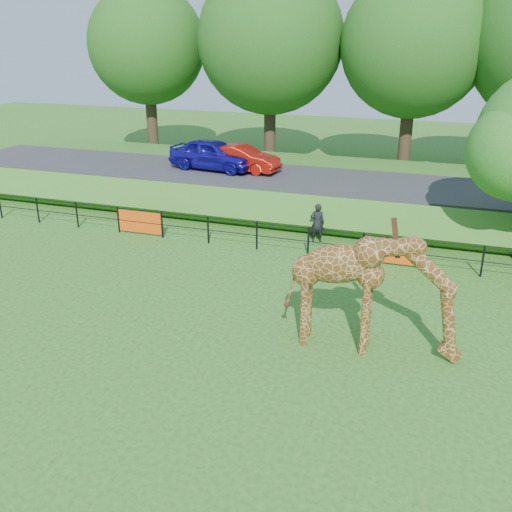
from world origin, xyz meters
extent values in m
plane|color=#246018|center=(0.00, 0.00, 0.00)|extent=(90.00, 90.00, 0.00)
cube|color=#246018|center=(0.00, 15.50, 0.65)|extent=(40.00, 9.00, 1.30)
cube|color=#303033|center=(0.00, 14.00, 1.36)|extent=(40.00, 5.00, 0.12)
imported|color=#1E15AD|center=(-6.38, 14.20, 2.17)|extent=(4.58, 2.33, 1.50)
imported|color=#B6170D|center=(-4.97, 14.31, 2.04)|extent=(3.90, 1.75, 1.24)
imported|color=black|center=(-0.05, 9.60, 0.77)|extent=(0.63, 0.49, 1.54)
cylinder|color=#332717|center=(-14.00, 22.00, 2.50)|extent=(0.70, 0.70, 5.00)
sphere|color=#1B4C14|center=(-14.00, 22.00, 6.98)|extent=(7.20, 7.20, 7.20)
cylinder|color=#332717|center=(-6.00, 22.00, 2.50)|extent=(0.70, 0.70, 5.00)
sphere|color=#1B4C14|center=(-6.00, 22.00, 7.31)|extent=(8.40, 8.40, 8.40)
cylinder|color=#332717|center=(2.00, 22.00, 2.50)|extent=(0.70, 0.70, 5.00)
sphere|color=#1B4C14|center=(2.00, 22.00, 7.14)|extent=(7.80, 7.80, 7.80)
camera|label=1|loc=(4.61, -11.17, 7.70)|focal=40.00mm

